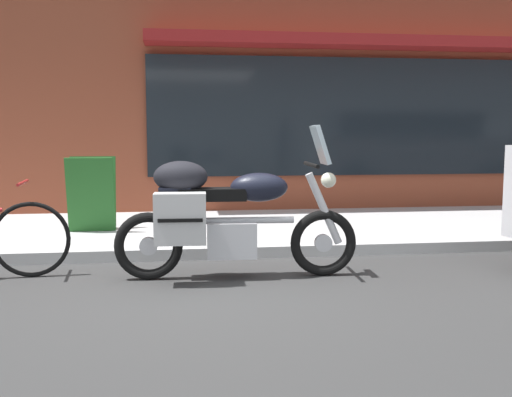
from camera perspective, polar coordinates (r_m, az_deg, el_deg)
The scene contains 3 objects.
ground_plane at distance 5.16m, azimuth -3.90°, elevation -8.37°, with size 80.00×80.00×0.00m, color #323232.
touring_motorcycle at distance 5.25m, azimuth -3.27°, elevation -1.46°, with size 2.20×0.63×1.38m.
sandwich_board_sign at distance 7.37m, azimuth -15.67°, elevation 0.43°, with size 0.55×0.41×0.90m.
Camera 1 is at (-0.31, -4.98, 1.32)m, focal length 41.21 mm.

